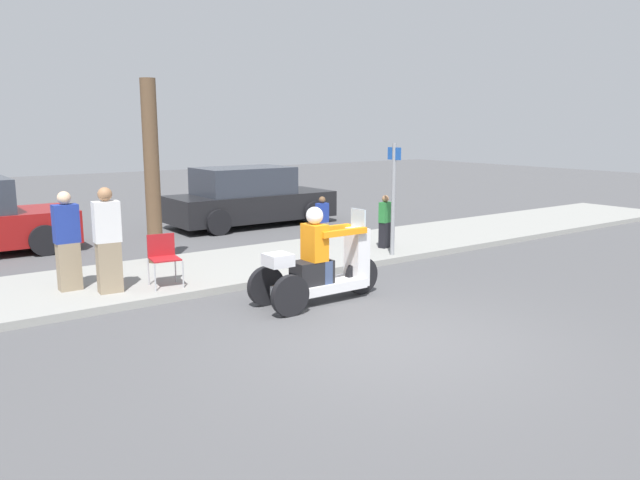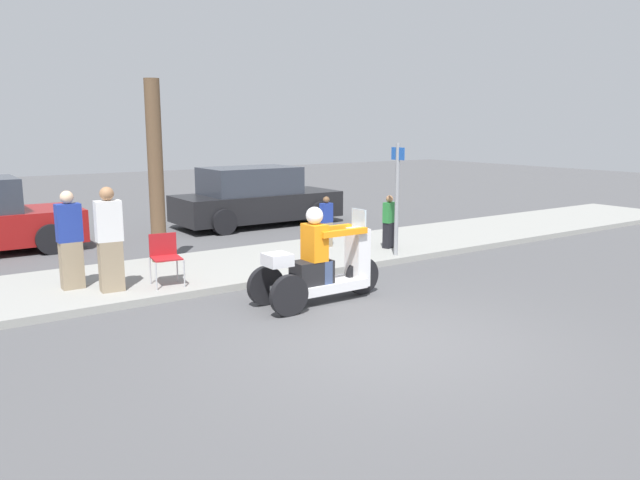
% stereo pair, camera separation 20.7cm
% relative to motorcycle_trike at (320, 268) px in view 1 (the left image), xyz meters
% --- Properties ---
extents(ground_plane, '(60.00, 60.00, 0.00)m').
position_rel_motorcycle_trike_xyz_m(ground_plane, '(-0.29, -1.91, -0.53)').
color(ground_plane, '#4C4C4F').
extents(sidewalk_strip, '(28.00, 2.80, 0.12)m').
position_rel_motorcycle_trike_xyz_m(sidewalk_strip, '(-0.29, 2.69, -0.47)').
color(sidewalk_strip, gray).
rests_on(sidewalk_strip, ground).
extents(motorcycle_trike, '(2.17, 0.76, 1.47)m').
position_rel_motorcycle_trike_xyz_m(motorcycle_trike, '(0.00, 0.00, 0.00)').
color(motorcycle_trike, black).
rests_on(motorcycle_trike, ground).
extents(spectator_mid_group, '(0.40, 0.26, 1.63)m').
position_rel_motorcycle_trike_xyz_m(spectator_mid_group, '(-2.55, 2.01, 0.38)').
color(spectator_mid_group, gray).
rests_on(spectator_mid_group, sidewalk_strip).
extents(spectator_by_tree, '(0.30, 0.22, 1.11)m').
position_rel_motorcycle_trike_xyz_m(spectator_by_tree, '(3.25, 2.20, 0.13)').
color(spectator_by_tree, black).
rests_on(spectator_by_tree, sidewalk_strip).
extents(spectator_near_curb, '(0.37, 0.22, 1.55)m').
position_rel_motorcycle_trike_xyz_m(spectator_near_curb, '(-3.02, 2.51, 0.34)').
color(spectator_near_curb, gray).
rests_on(spectator_near_curb, sidewalk_strip).
extents(spectator_with_child, '(0.27, 0.17, 1.07)m').
position_rel_motorcycle_trike_xyz_m(spectator_with_child, '(2.25, 3.05, 0.11)').
color(spectator_with_child, gray).
rests_on(spectator_with_child, sidewalk_strip).
extents(folding_chair_set_back, '(0.52, 0.52, 0.82)m').
position_rel_motorcycle_trike_xyz_m(folding_chair_set_back, '(-1.71, 1.93, 0.10)').
color(folding_chair_set_back, '#A5A8AD').
rests_on(folding_chair_set_back, sidewalk_strip).
extents(parked_car_lot_left, '(4.42, 1.99, 1.57)m').
position_rel_motorcycle_trike_xyz_m(parked_car_lot_left, '(2.76, 7.09, 0.21)').
color(parked_car_lot_left, black).
rests_on(parked_car_lot_left, ground).
extents(tree_trunk, '(0.28, 0.28, 3.37)m').
position_rel_motorcycle_trike_xyz_m(tree_trunk, '(-1.18, 3.66, 1.28)').
color(tree_trunk, brown).
rests_on(tree_trunk, sidewalk_strip).
extents(street_sign, '(0.08, 0.36, 2.20)m').
position_rel_motorcycle_trike_xyz_m(street_sign, '(2.88, 1.54, 0.79)').
color(street_sign, gray).
rests_on(street_sign, sidewalk_strip).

